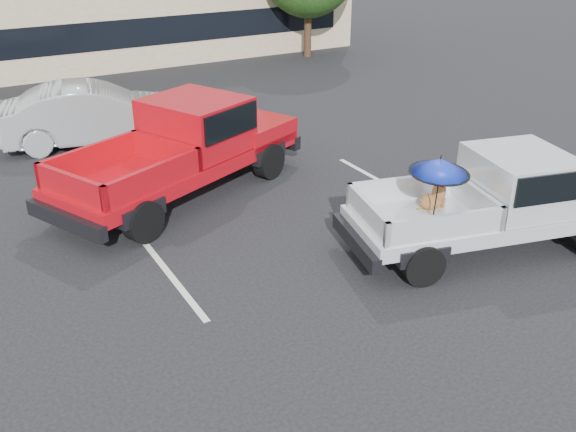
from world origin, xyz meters
The scene contains 6 objects.
ground centered at (0.00, 0.00, 0.00)m, with size 90.00×90.00×0.00m, color black.
stripe_left centered at (-3.00, 2.00, 0.00)m, with size 0.12×5.00×0.01m, color silver.
stripe_right centered at (3.00, 2.00, 0.00)m, with size 0.12×5.00×0.01m, color silver.
silver_pickup centered at (3.08, -0.93, 1.05)m, with size 5.99×3.24×2.06m.
red_pickup centered at (-1.08, 4.68, 1.16)m, with size 6.80×4.68×2.13m.
silver_sedan centered at (-2.18, 9.06, 0.84)m, with size 1.77×5.08×1.67m, color #A3A6AA.
Camera 1 is at (-6.13, -8.54, 6.03)m, focal length 40.00 mm.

